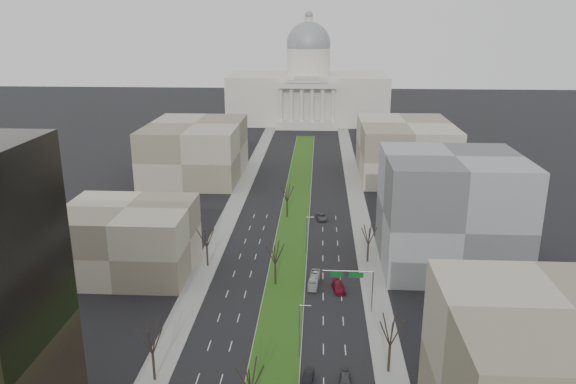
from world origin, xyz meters
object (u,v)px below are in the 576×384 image
at_px(car_grey_near, 345,380).
at_px(car_black, 308,378).
at_px(car_grey_far, 322,217).
at_px(car_red, 339,287).
at_px(box_van, 314,280).

distance_m(car_grey_near, car_black, 5.40).
distance_m(car_grey_near, car_grey_far, 70.39).
relative_size(car_black, car_red, 0.76).
bearing_deg(car_grey_near, car_red, 93.46).
xyz_separation_m(car_red, car_grey_far, (-3.32, 40.74, -0.03)).
bearing_deg(car_grey_near, box_van, 102.06).
bearing_deg(car_grey_far, car_black, -98.78).
distance_m(car_grey_near, box_van, 32.12).
height_order(car_grey_near, car_black, car_grey_near).
height_order(car_black, car_grey_far, car_grey_far).
bearing_deg(car_red, car_grey_far, 85.16).
bearing_deg(car_grey_far, car_grey_near, -94.38).
bearing_deg(car_black, car_grey_near, 4.90).
bearing_deg(car_black, car_red, 86.85).
height_order(car_grey_far, box_van, box_van).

